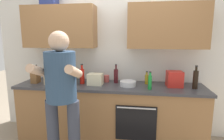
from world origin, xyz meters
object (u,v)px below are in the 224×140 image
at_px(bottle_hotsauce, 82,76).
at_px(mixing_bowl, 128,84).
at_px(bottle_soda, 150,82).
at_px(bottle_oil, 147,79).
at_px(grocery_bag_crisps, 174,79).
at_px(bottle_wine, 116,76).
at_px(bottle_water, 82,75).
at_px(bottle_juice, 68,75).
at_px(cup_ceramic, 107,79).
at_px(grocery_bag_rice, 95,79).
at_px(potted_herb, 72,75).
at_px(person_standing, 61,93).
at_px(bottle_vinegar, 64,75).
at_px(bottle_soy, 195,79).
at_px(knife_block, 35,76).
at_px(grocery_bag_bread, 52,79).

height_order(bottle_hotsauce, mixing_bowl, bottle_hotsauce).
distance_m(bottle_soda, bottle_hotsauce, 1.04).
height_order(bottle_oil, grocery_bag_crisps, grocery_bag_crisps).
bearing_deg(mixing_bowl, bottle_wine, 139.43).
bearing_deg(bottle_water, bottle_juice, -161.07).
height_order(bottle_juice, grocery_bag_crisps, bottle_juice).
bearing_deg(grocery_bag_crisps, bottle_juice, 176.42).
height_order(bottle_wine, cup_ceramic, bottle_wine).
distance_m(bottle_wine, grocery_bag_rice, 0.34).
xyz_separation_m(bottle_juice, potted_herb, (0.15, -0.23, 0.07)).
distance_m(bottle_soda, mixing_bowl, 0.35).
xyz_separation_m(bottle_juice, grocery_bag_crisps, (1.67, -0.10, 0.02)).
distance_m(person_standing, bottle_oil, 1.37).
distance_m(bottle_vinegar, bottle_wine, 0.89).
xyz_separation_m(bottle_oil, bottle_vinegar, (-1.36, 0.07, 0.00)).
bearing_deg(bottle_soy, grocery_bag_rice, 179.09).
xyz_separation_m(bottle_vinegar, potted_herb, (0.24, -0.29, 0.08)).
bearing_deg(bottle_oil, bottle_wine, 179.53).
height_order(mixing_bowl, grocery_bag_crisps, grocery_bag_crisps).
distance_m(bottle_soy, bottle_oil, 0.69).
distance_m(bottle_wine, knife_block, 1.28).
bearing_deg(bottle_soy, bottle_wine, 171.01).
xyz_separation_m(grocery_bag_crisps, grocery_bag_rice, (-1.17, -0.06, -0.03)).
height_order(person_standing, bottle_oil, person_standing).
xyz_separation_m(person_standing, bottle_vinegar, (-0.39, 1.03, -0.02)).
xyz_separation_m(bottle_water, bottle_wine, (0.58, -0.08, 0.02)).
distance_m(bottle_oil, potted_herb, 1.15).
bearing_deg(bottle_vinegar, potted_herb, -50.15).
relative_size(cup_ceramic, grocery_bag_bread, 0.58).
relative_size(bottle_soda, cup_ceramic, 2.35).
xyz_separation_m(bottle_oil, bottle_soda, (0.03, -0.30, 0.03)).
bearing_deg(grocery_bag_rice, bottle_juice, 161.95).
bearing_deg(bottle_soda, knife_block, 176.10).
distance_m(mixing_bowl, grocery_bag_rice, 0.50).
bearing_deg(bottle_soy, potted_herb, -178.52).
xyz_separation_m(bottle_juice, bottle_soy, (1.94, -0.18, 0.05)).
height_order(bottle_wine, knife_block, bottle_wine).
xyz_separation_m(bottle_oil, bottle_hotsauce, (-0.99, -0.13, 0.04)).
relative_size(bottle_soda, grocery_bag_rice, 1.14).
bearing_deg(grocery_bag_crisps, bottle_vinegar, 174.73).
relative_size(bottle_water, knife_block, 0.84).
bearing_deg(grocery_bag_crisps, bottle_water, 173.13).
height_order(bottle_hotsauce, knife_block, bottle_hotsauce).
height_order(bottle_soda, grocery_bag_rice, bottle_soda).
relative_size(person_standing, bottle_wine, 5.70).
xyz_separation_m(person_standing, potted_herb, (-0.15, 0.74, 0.05)).
height_order(bottle_vinegar, bottle_hotsauce, bottle_hotsauce).
distance_m(bottle_hotsauce, grocery_bag_bread, 0.47).
height_order(bottle_hotsauce, grocery_bag_crisps, bottle_hotsauce).
bearing_deg(bottle_wine, cup_ceramic, 167.85).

